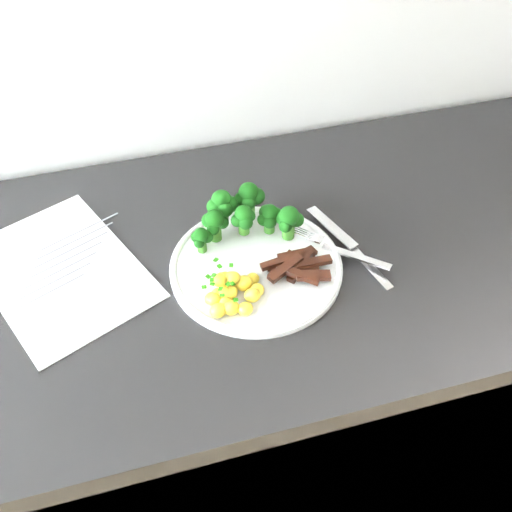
{
  "coord_description": "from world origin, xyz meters",
  "views": [
    {
      "loc": [
        -0.05,
        1.04,
        1.61
      ],
      "look_at": [
        0.12,
        1.64,
        0.95
      ],
      "focal_mm": 41.36,
      "sensor_mm": 36.0,
      "label": 1
    }
  ],
  "objects_px": {
    "counter": "(208,415)",
    "beef_strips": "(295,266)",
    "plate": "(256,266)",
    "recipe_paper": "(61,271)",
    "broccoli": "(244,213)",
    "potatoes": "(231,292)",
    "fork": "(342,250)",
    "knife": "(358,256)"
  },
  "relations": [
    {
      "from": "broccoli",
      "to": "recipe_paper",
      "type": "bearing_deg",
      "value": -179.45
    },
    {
      "from": "recipe_paper",
      "to": "beef_strips",
      "type": "xyz_separation_m",
      "value": [
        0.35,
        -0.1,
        0.02
      ]
    },
    {
      "from": "plate",
      "to": "beef_strips",
      "type": "xyz_separation_m",
      "value": [
        0.06,
        -0.03,
        0.01
      ]
    },
    {
      "from": "fork",
      "to": "knife",
      "type": "height_order",
      "value": "fork"
    },
    {
      "from": "broccoli",
      "to": "counter",
      "type": "bearing_deg",
      "value": -150.84
    },
    {
      "from": "counter",
      "to": "recipe_paper",
      "type": "height_order",
      "value": "recipe_paper"
    },
    {
      "from": "counter",
      "to": "broccoli",
      "type": "distance_m",
      "value": 0.52
    },
    {
      "from": "counter",
      "to": "plate",
      "type": "height_order",
      "value": "plate"
    },
    {
      "from": "recipe_paper",
      "to": "plate",
      "type": "relative_size",
      "value": 1.33
    },
    {
      "from": "counter",
      "to": "plate",
      "type": "distance_m",
      "value": 0.48
    },
    {
      "from": "recipe_paper",
      "to": "broccoli",
      "type": "height_order",
      "value": "broccoli"
    },
    {
      "from": "broccoli",
      "to": "beef_strips",
      "type": "xyz_separation_m",
      "value": [
        0.05,
        -0.11,
        -0.03
      ]
    },
    {
      "from": "beef_strips",
      "to": "knife",
      "type": "bearing_deg",
      "value": 0.57
    },
    {
      "from": "recipe_paper",
      "to": "plate",
      "type": "xyz_separation_m",
      "value": [
        0.3,
        -0.08,
        0.01
      ]
    },
    {
      "from": "beef_strips",
      "to": "plate",
      "type": "bearing_deg",
      "value": 155.2
    },
    {
      "from": "recipe_paper",
      "to": "potatoes",
      "type": "height_order",
      "value": "potatoes"
    },
    {
      "from": "counter",
      "to": "beef_strips",
      "type": "relative_size",
      "value": 22.08
    },
    {
      "from": "broccoli",
      "to": "fork",
      "type": "bearing_deg",
      "value": -33.93
    },
    {
      "from": "knife",
      "to": "plate",
      "type": "bearing_deg",
      "value": 171.33
    },
    {
      "from": "beef_strips",
      "to": "knife",
      "type": "relative_size",
      "value": 0.54
    },
    {
      "from": "recipe_paper",
      "to": "knife",
      "type": "distance_m",
      "value": 0.47
    },
    {
      "from": "broccoli",
      "to": "potatoes",
      "type": "distance_m",
      "value": 0.15
    },
    {
      "from": "plate",
      "to": "counter",
      "type": "bearing_deg",
      "value": 167.24
    },
    {
      "from": "recipe_paper",
      "to": "plate",
      "type": "bearing_deg",
      "value": -14.42
    },
    {
      "from": "counter",
      "to": "knife",
      "type": "relative_size",
      "value": 11.83
    },
    {
      "from": "counter",
      "to": "potatoes",
      "type": "height_order",
      "value": "potatoes"
    },
    {
      "from": "recipe_paper",
      "to": "fork",
      "type": "relative_size",
      "value": 2.67
    },
    {
      "from": "counter",
      "to": "plate",
      "type": "relative_size",
      "value": 9.0
    },
    {
      "from": "counter",
      "to": "beef_strips",
      "type": "bearing_deg",
      "value": -17.27
    },
    {
      "from": "knife",
      "to": "potatoes",
      "type": "bearing_deg",
      "value": -172.78
    },
    {
      "from": "knife",
      "to": "broccoli",
      "type": "bearing_deg",
      "value": 147.21
    },
    {
      "from": "recipe_paper",
      "to": "broccoli",
      "type": "xyz_separation_m",
      "value": [
        0.3,
        0.0,
        0.05
      ]
    },
    {
      "from": "recipe_paper",
      "to": "fork",
      "type": "bearing_deg",
      "value": -11.61
    },
    {
      "from": "broccoli",
      "to": "plate",
      "type": "bearing_deg",
      "value": -90.83
    },
    {
      "from": "potatoes",
      "to": "counter",
      "type": "bearing_deg",
      "value": 122.33
    },
    {
      "from": "recipe_paper",
      "to": "potatoes",
      "type": "relative_size",
      "value": 3.81
    },
    {
      "from": "fork",
      "to": "beef_strips",
      "type": "bearing_deg",
      "value": -171.21
    },
    {
      "from": "plate",
      "to": "knife",
      "type": "xyz_separation_m",
      "value": [
        0.16,
        -0.02,
        0.0
      ]
    },
    {
      "from": "counter",
      "to": "plate",
      "type": "bearing_deg",
      "value": -12.76
    },
    {
      "from": "plate",
      "to": "potatoes",
      "type": "height_order",
      "value": "potatoes"
    },
    {
      "from": "recipe_paper",
      "to": "beef_strips",
      "type": "distance_m",
      "value": 0.37
    },
    {
      "from": "potatoes",
      "to": "knife",
      "type": "bearing_deg",
      "value": 7.22
    }
  ]
}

